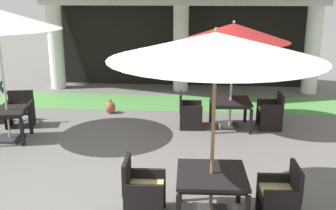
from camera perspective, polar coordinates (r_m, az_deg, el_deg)
name	(u,v)px	position (r m, az deg, el deg)	size (l,w,h in m)	color
lawn_strip	(178,103)	(12.09, 1.38, 0.30)	(11.57, 1.81, 0.01)	#519347
patio_table_near_foreground	(230,104)	(9.87, 8.92, 0.17)	(1.00, 1.00, 0.71)	black
patio_umbrella_near_foreground	(234,33)	(9.55, 9.37, 10.16)	(2.64, 2.64, 2.62)	#2D2D2D
patio_chair_near_foreground_east	(271,112)	(10.09, 14.53, -0.98)	(0.57, 0.61, 0.88)	black
patio_chair_near_foreground_west	(189,112)	(9.86, 3.06, -0.96)	(0.58, 0.62, 0.88)	black
patio_table_mid_left	(7,114)	(9.62, -22.02, -1.20)	(0.99, 0.99, 0.73)	black
patio_chair_mid_left_north	(20,110)	(10.61, -20.44, -0.70)	(0.72, 0.60, 0.88)	black
patio_table_far_back	(211,179)	(5.93, 6.25, -10.46)	(1.04, 1.04, 0.73)	black
patio_umbrella_far_back	(216,47)	(5.37, 6.87, 8.19)	(2.92, 2.92, 2.82)	#2D2D2D
patio_chair_far_back_east	(281,195)	(6.19, 15.82, -12.35)	(0.55, 0.62, 0.87)	black
patio_chair_far_back_west	(142,191)	(6.06, -3.69, -12.18)	(0.61, 0.60, 0.92)	black
terracotta_urn	(110,107)	(11.17, -8.25, -0.33)	(0.28, 0.28, 0.40)	#9E5633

